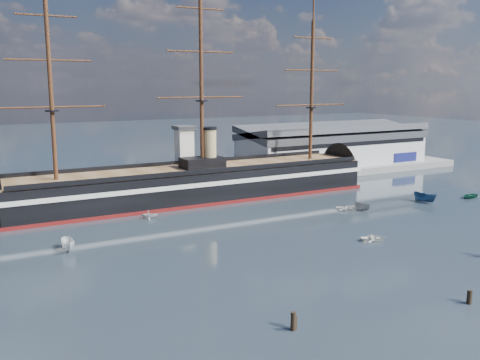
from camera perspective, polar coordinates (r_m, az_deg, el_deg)
ground at (r=112.43m, az=-0.68°, el=-4.06°), size 600.00×600.00×0.00m
quay at (r=148.25m, az=-3.85°, el=-0.57°), size 180.00×18.00×2.00m
warehouse at (r=175.70m, az=9.90°, el=3.63°), size 63.00×21.00×11.60m
quay_tower at (r=141.20m, az=-5.96°, el=2.86°), size 5.00×5.00×15.00m
warship at (r=128.51m, az=-5.52°, el=-0.45°), size 112.91×16.66×53.94m
motorboat_a at (r=95.42m, az=-17.83°, el=-7.20°), size 6.51×2.73×2.55m
motorboat_b at (r=99.42m, az=14.06°, el=-6.31°), size 2.02×3.11×1.35m
motorboat_c at (r=122.15m, az=12.88°, el=-3.17°), size 5.65×2.88×2.16m
motorboat_d at (r=113.45m, az=-9.65°, el=-4.08°), size 4.65×5.95×2.01m
motorboat_e at (r=121.36m, az=11.36°, el=-3.19°), size 2.88×2.94×1.37m
motorboat_f at (r=134.41m, az=19.10°, el=-2.26°), size 7.45×3.53×2.87m
motorboat_g at (r=143.44m, az=23.28°, el=-1.77°), size 1.86×3.54×1.57m
piling_near_left at (r=63.80m, az=5.69°, el=-15.65°), size 0.64×0.64×2.89m
piling_near_mid at (r=76.16m, az=23.22°, el=-12.04°), size 0.64×0.64×2.51m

